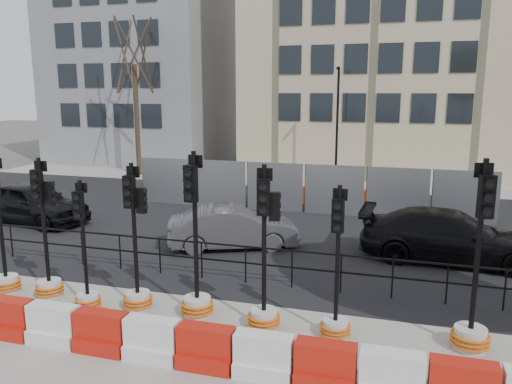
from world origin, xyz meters
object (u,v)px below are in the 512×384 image
(traffic_signal_d, at_px, (137,276))
(car_a, at_px, (32,203))
(traffic_signal_a, at_px, (4,265))
(car_c, at_px, (451,237))
(traffic_signal_h, at_px, (473,313))

(traffic_signal_d, bearing_deg, car_a, 142.85)
(traffic_signal_a, bearing_deg, car_c, 8.60)
(traffic_signal_d, distance_m, car_a, 9.39)
(traffic_signal_a, xyz_separation_m, traffic_signal_h, (10.51, 0.17, 0.06))
(car_a, distance_m, car_c, 14.51)
(traffic_signal_a, distance_m, car_c, 11.88)
(traffic_signal_d, xyz_separation_m, traffic_signal_h, (6.94, 0.15, -0.04))
(traffic_signal_a, relative_size, car_c, 0.65)
(car_c, bearing_deg, car_a, 92.09)
(traffic_signal_d, height_order, traffic_signal_h, traffic_signal_h)
(traffic_signal_a, xyz_separation_m, car_c, (10.58, 5.42, 0.04))
(traffic_signal_a, distance_m, traffic_signal_h, 10.52)
(traffic_signal_a, bearing_deg, car_a, 106.25)
(car_a, bearing_deg, car_c, -81.74)
(car_a, bearing_deg, traffic_signal_d, -117.71)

